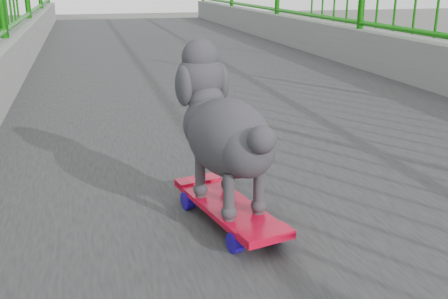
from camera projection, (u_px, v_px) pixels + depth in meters
skateboard at (228, 209)px, 1.56m from camera, size 0.25×0.51×0.07m
poodle at (224, 128)px, 1.50m from camera, size 0.28×0.50×0.42m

